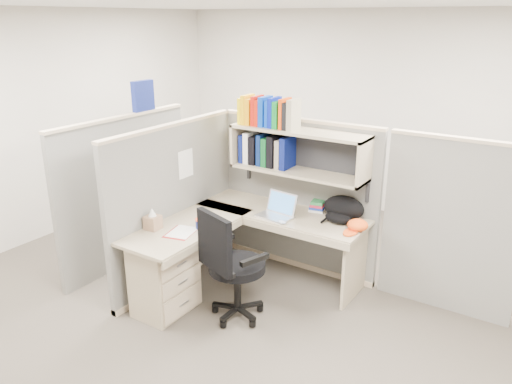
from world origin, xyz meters
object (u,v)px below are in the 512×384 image
Objects in this scene: laptop at (275,206)px; task_chair at (233,282)px; snack_canister at (201,223)px; backpack at (342,209)px; desk at (197,261)px.

task_chair is at bearing -81.74° from laptop.
laptop is 0.75m from snack_canister.
backpack is (0.58, 0.27, -0.00)m from laptop.
snack_canister is at bearing 98.00° from desk.
backpack is 1.34m from snack_canister.
desk is at bearing -82.00° from snack_canister.
task_chair is (0.02, -0.74, -0.48)m from laptop.
desk is at bearing -114.59° from laptop.
backpack is 0.38× the size of task_chair.
task_chair reaches higher than snack_canister.
backpack is at bearing 31.64° from laptop.
snack_canister is at bearing 163.58° from task_chair.
laptop is 0.83× the size of backpack.
snack_canister is at bearing -119.29° from laptop.
task_chair is at bearing -5.08° from desk.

